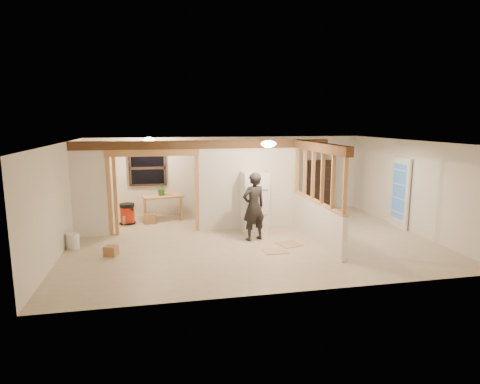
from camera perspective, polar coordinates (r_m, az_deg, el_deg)
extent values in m
cube|color=beige|center=(10.35, 1.55, -6.86)|extent=(9.00, 6.50, 0.01)
cube|color=white|center=(9.92, 1.62, 7.13)|extent=(9.00, 6.50, 0.01)
cube|color=silver|center=(13.21, -1.60, 2.41)|extent=(9.00, 0.01, 2.50)
cube|color=silver|center=(7.00, 7.61, -4.57)|extent=(9.00, 0.01, 2.50)
cube|color=silver|center=(10.06, -24.25, -0.89)|extent=(0.01, 6.50, 2.50)
cube|color=silver|center=(11.90, 23.21, 0.75)|extent=(0.01, 6.50, 2.50)
cube|color=silver|center=(11.14, -20.67, 0.33)|extent=(0.90, 0.12, 2.50)
cube|color=silver|center=(11.25, 1.20, 1.08)|extent=(2.80, 0.12, 2.50)
cube|color=tan|center=(11.01, -12.12, -0.14)|extent=(2.46, 0.14, 2.20)
cube|color=brown|center=(10.93, -4.97, 6.74)|extent=(7.00, 0.18, 0.22)
cube|color=brown|center=(10.03, 11.13, 6.29)|extent=(0.18, 3.30, 0.22)
cube|color=silver|center=(10.32, 10.78, -4.18)|extent=(0.12, 3.20, 1.00)
cube|color=tan|center=(10.10, 11.00, 2.21)|extent=(0.14, 3.20, 1.32)
cube|color=black|center=(12.90, -13.01, 3.32)|extent=(1.12, 0.10, 1.10)
cube|color=white|center=(12.22, 21.76, -0.12)|extent=(0.12, 0.86, 2.00)
ellipsoid|color=#FFEABF|center=(9.51, 4.08, 6.86)|extent=(0.36, 0.36, 0.16)
ellipsoid|color=#FFEABF|center=(11.96, -12.81, 7.29)|extent=(0.32, 0.32, 0.14)
ellipsoid|color=#FFD88C|center=(11.28, -10.27, 5.70)|extent=(0.07, 0.07, 0.07)
cube|color=silver|center=(10.98, 2.09, -1.43)|extent=(0.68, 0.66, 1.64)
imported|color=black|center=(10.15, 1.96, -2.09)|extent=(0.74, 0.60, 1.75)
cube|color=tan|center=(12.58, -10.87, -2.19)|extent=(1.29, 0.83, 0.75)
imported|color=#397128|center=(12.51, -11.06, 0.42)|extent=(0.36, 0.32, 0.39)
cylinder|color=#AC230F|center=(12.32, -15.73, -2.97)|extent=(0.59, 0.59, 0.62)
cube|color=black|center=(13.94, 11.32, 0.96)|extent=(0.85, 0.28, 1.70)
cylinder|color=white|center=(10.42, -22.67, -6.44)|extent=(0.38, 0.38, 0.38)
cube|color=#A77A51|center=(12.28, -12.66, -3.64)|extent=(0.35, 0.30, 0.30)
cube|color=#A77A51|center=(12.33, -15.79, -3.78)|extent=(0.38, 0.38, 0.28)
cube|color=#A77A51|center=(9.61, -17.87, -7.98)|extent=(0.34, 0.32, 0.22)
cube|color=tan|center=(10.05, 7.00, -7.37)|extent=(0.64, 0.64, 0.02)
cube|color=tan|center=(9.50, 5.09, -8.38)|extent=(0.55, 0.44, 0.02)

